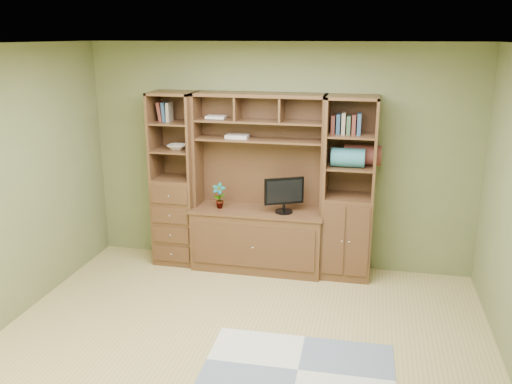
% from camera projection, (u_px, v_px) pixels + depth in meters
% --- Properties ---
extents(room, '(4.60, 4.10, 2.64)m').
position_uv_depth(room, '(236.00, 209.00, 4.41)').
color(room, tan).
rests_on(room, ground).
extents(center_hutch, '(1.54, 0.53, 2.05)m').
position_uv_depth(center_hutch, '(258.00, 185.00, 6.15)').
color(center_hutch, '#51321C').
rests_on(center_hutch, ground).
extents(left_tower, '(0.50, 0.45, 2.05)m').
position_uv_depth(left_tower, '(176.00, 179.00, 6.39)').
color(left_tower, '#51321C').
rests_on(left_tower, ground).
extents(right_tower, '(0.55, 0.45, 2.05)m').
position_uv_depth(right_tower, '(349.00, 189.00, 5.98)').
color(right_tower, '#51321C').
rests_on(right_tower, ground).
extents(rug, '(1.59, 1.07, 0.01)m').
position_uv_depth(rug, '(298.00, 370.00, 4.47)').
color(rug, '#A0A5A6').
rests_on(rug, ground).
extents(monitor, '(0.50, 0.38, 0.56)m').
position_uv_depth(monitor, '(284.00, 189.00, 6.06)').
color(monitor, black).
rests_on(monitor, center_hutch).
extents(orchid, '(0.16, 0.11, 0.30)m').
position_uv_depth(orchid, '(219.00, 196.00, 6.25)').
color(orchid, '#9F6035').
rests_on(orchid, center_hutch).
extents(magazines, '(0.25, 0.18, 0.04)m').
position_uv_depth(magazines, '(237.00, 136.00, 6.14)').
color(magazines, '#BCADA0').
rests_on(magazines, center_hutch).
extents(bowl, '(0.22, 0.22, 0.05)m').
position_uv_depth(bowl, '(177.00, 147.00, 6.28)').
color(bowl, silver).
rests_on(bowl, left_tower).
extents(blanket_teal, '(0.36, 0.21, 0.21)m').
position_uv_depth(blanket_teal, '(348.00, 158.00, 5.84)').
color(blanket_teal, '#2C6C74').
rests_on(blanket_teal, right_tower).
extents(blanket_red, '(0.40, 0.22, 0.22)m').
position_uv_depth(blanket_red, '(363.00, 155.00, 5.92)').
color(blanket_red, brown).
rests_on(blanket_red, right_tower).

